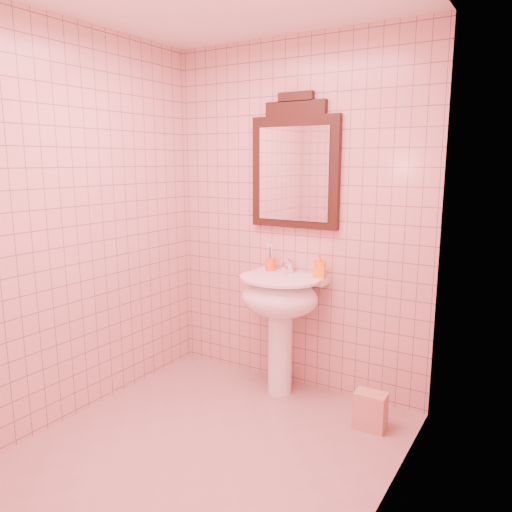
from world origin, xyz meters
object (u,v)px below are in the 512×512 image
Objects in this scene: toothbrush_cup at (270,264)px; towel at (370,411)px; pedestal_sink at (280,305)px; mirror at (295,166)px; soap_dispenser at (320,266)px.

towel is (0.89, -0.28, -0.79)m from toothbrush_cup.
pedestal_sink is 0.93× the size of mirror.
soap_dispenser is 0.71× the size of towel.
mirror is at bearing 149.34° from soap_dispenser.
towel is at bearing -42.17° from soap_dispenser.
soap_dispenser is at bearing -16.79° from mirror.
towel is (0.49, -0.26, -0.83)m from soap_dispenser.
toothbrush_cup is 1.02× the size of soap_dispenser.
mirror reaches higher than pedestal_sink.
pedestal_sink is 0.39m from soap_dispenser.
toothbrush_cup reaches higher than towel.
toothbrush_cup is at bearing 163.71° from soap_dispenser.
soap_dispenser is at bearing 28.52° from pedestal_sink.
mirror reaches higher than soap_dispenser.
mirror reaches higher than towel.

